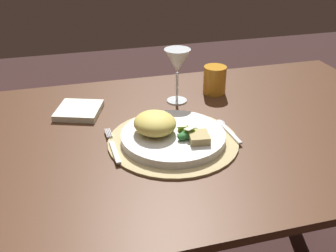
# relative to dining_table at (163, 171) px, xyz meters

# --- Properties ---
(dining_table) EXTENTS (1.49, 0.82, 0.71)m
(dining_table) POSITION_rel_dining_table_xyz_m (0.00, 0.00, 0.00)
(dining_table) COLOR #482917
(dining_table) RESTS_ON ground
(placemat) EXTENTS (0.33, 0.33, 0.01)m
(placemat) POSITION_rel_dining_table_xyz_m (0.01, -0.05, 0.12)
(placemat) COLOR tan
(placemat) RESTS_ON dining_table
(dinner_plate) EXTENTS (0.26, 0.26, 0.02)m
(dinner_plate) POSITION_rel_dining_table_xyz_m (0.01, -0.05, 0.14)
(dinner_plate) COLOR silver
(dinner_plate) RESTS_ON placemat
(pasta_serving) EXTENTS (0.11, 0.12, 0.05)m
(pasta_serving) POSITION_rel_dining_table_xyz_m (-0.03, -0.03, 0.17)
(pasta_serving) COLOR #DAC558
(pasta_serving) RESTS_ON dinner_plate
(salad_greens) EXTENTS (0.08, 0.08, 0.03)m
(salad_greens) POSITION_rel_dining_table_xyz_m (0.05, -0.07, 0.15)
(salad_greens) COLOR #2C7131
(salad_greens) RESTS_ON dinner_plate
(bread_piece) EXTENTS (0.05, 0.06, 0.02)m
(bread_piece) POSITION_rel_dining_table_xyz_m (0.06, -0.10, 0.16)
(bread_piece) COLOR tan
(bread_piece) RESTS_ON dinner_plate
(fork) EXTENTS (0.02, 0.17, 0.00)m
(fork) POSITION_rel_dining_table_xyz_m (-0.14, -0.05, 0.13)
(fork) COLOR silver
(fork) RESTS_ON placemat
(spoon) EXTENTS (0.02, 0.13, 0.01)m
(spoon) POSITION_rel_dining_table_xyz_m (0.17, -0.03, 0.13)
(spoon) COLOR silver
(spoon) RESTS_ON placemat
(napkin) EXTENTS (0.16, 0.16, 0.02)m
(napkin) POSITION_rel_dining_table_xyz_m (-0.20, 0.18, 0.13)
(napkin) COLOR white
(napkin) RESTS_ON dining_table
(wine_glass) EXTENTS (0.08, 0.08, 0.17)m
(wine_glass) POSITION_rel_dining_table_xyz_m (0.09, 0.18, 0.24)
(wine_glass) COLOR silver
(wine_glass) RESTS_ON dining_table
(amber_tumbler) EXTENTS (0.07, 0.07, 0.09)m
(amber_tumbler) POSITION_rel_dining_table_xyz_m (0.23, 0.22, 0.16)
(amber_tumbler) COLOR orange
(amber_tumbler) RESTS_ON dining_table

